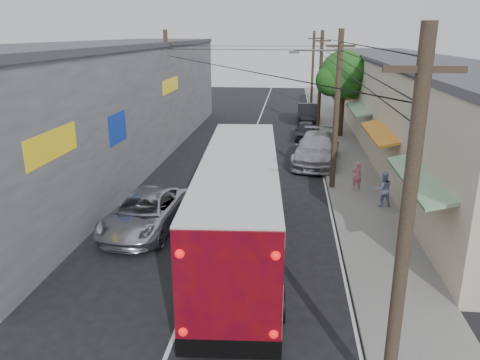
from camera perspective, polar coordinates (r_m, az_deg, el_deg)
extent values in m
plane|color=black|center=(13.44, -7.98, -18.16)|extent=(120.00, 120.00, 0.00)
cube|color=slate|center=(31.71, 12.49, 2.97)|extent=(3.00, 80.00, 0.12)
cube|color=beige|center=(33.87, 20.14, 8.31)|extent=(6.00, 40.00, 6.00)
cube|color=#4C4C51|center=(33.58, 20.71, 13.53)|extent=(6.20, 40.00, 0.30)
cube|color=#176B24|center=(17.90, 21.39, 0.39)|extent=(1.39, 6.00, 0.46)
cube|color=orange|center=(25.48, 16.96, 5.66)|extent=(1.39, 6.00, 0.46)
cube|color=#176B24|center=(33.26, 14.55, 8.49)|extent=(1.39, 6.00, 0.46)
cube|color=orange|center=(41.12, 13.04, 10.23)|extent=(1.39, 6.00, 0.46)
cube|color=#176B24|center=(49.03, 12.00, 11.41)|extent=(1.39, 6.00, 0.46)
cube|color=gray|center=(31.05, -15.65, 8.92)|extent=(7.00, 36.00, 7.00)
cube|color=#4C4C51|center=(30.76, -16.22, 15.55)|extent=(7.20, 36.00, 0.30)
cube|color=yellow|center=(16.98, -22.06, 3.98)|extent=(0.12, 3.50, 1.00)
cube|color=#1433A5|center=(22.44, -14.83, 6.14)|extent=(0.12, 2.20, 1.40)
cube|color=yellow|center=(31.75, -8.56, 11.36)|extent=(0.12, 4.00, 0.90)
cylinder|color=#473828|center=(9.63, 19.43, -6.82)|extent=(0.28, 0.28, 8.00)
cube|color=#473828|center=(8.86, 21.55, 12.44)|extent=(1.40, 0.12, 0.12)
cylinder|color=#473828|center=(23.96, 11.68, 8.03)|extent=(0.28, 0.28, 8.00)
cube|color=#473828|center=(23.66, 12.17, 15.69)|extent=(1.40, 0.12, 0.12)
cylinder|color=#473828|center=(38.80, 9.73, 11.65)|extent=(0.28, 0.28, 8.00)
cube|color=#473828|center=(38.62, 9.99, 16.37)|extent=(1.40, 0.12, 0.12)
cylinder|color=#473828|center=(53.73, 8.85, 13.26)|extent=(0.28, 0.28, 8.00)
cube|color=#473828|center=(53.60, 9.02, 16.67)|extent=(1.40, 0.12, 0.12)
cylinder|color=#473828|center=(31.84, -8.78, 10.46)|extent=(0.28, 0.28, 8.00)
cube|color=#473828|center=(31.62, -9.06, 16.22)|extent=(1.40, 0.12, 0.12)
cylinder|color=#59595E|center=(23.59, 9.38, 15.35)|extent=(2.20, 0.10, 0.10)
cube|color=#59595E|center=(23.56, 6.60, 15.21)|extent=(0.50, 0.18, 0.12)
cylinder|color=#3F2B19|center=(37.21, 12.23, 8.15)|extent=(0.44, 0.44, 4.00)
sphere|color=#154C14|center=(36.87, 12.51, 12.45)|extent=(3.60, 3.60, 3.60)
sphere|color=#154C14|center=(37.64, 13.90, 11.53)|extent=(2.60, 2.60, 2.60)
sphere|color=#154C14|center=(36.43, 11.10, 11.84)|extent=(2.40, 2.40, 2.40)
sphere|color=#154C14|center=(35.90, 13.37, 12.90)|extent=(2.20, 2.20, 2.20)
sphere|color=#154C14|center=(37.72, 11.93, 12.89)|extent=(2.00, 2.00, 2.00)
cube|color=silver|center=(17.17, -0.06, -5.12)|extent=(3.41, 12.59, 1.97)
cube|color=black|center=(17.16, 0.01, 0.03)|extent=(3.29, 10.52, 1.04)
cube|color=silver|center=(16.46, -0.06, 1.90)|extent=(3.41, 12.59, 0.52)
cube|color=maroon|center=(11.19, -1.49, -13.27)|extent=(2.57, 0.25, 3.01)
cube|color=black|center=(12.10, -1.42, -19.82)|extent=(2.59, 0.27, 0.52)
sphere|color=red|center=(11.91, -6.95, -17.86)|extent=(0.23, 0.23, 0.23)
sphere|color=red|center=(11.78, 4.12, -18.20)|extent=(0.23, 0.23, 0.23)
sphere|color=red|center=(10.84, -7.36, -8.88)|extent=(0.23, 0.23, 0.23)
sphere|color=red|center=(10.70, 4.36, -9.15)|extent=(0.23, 0.23, 0.23)
cylinder|color=black|center=(13.74, -6.47, -14.62)|extent=(0.38, 1.06, 1.04)
cylinder|color=black|center=(13.61, 4.77, -14.91)|extent=(0.38, 1.06, 1.04)
cylinder|color=black|center=(20.40, -3.32, -3.43)|extent=(0.38, 1.06, 1.04)
cylinder|color=black|center=(20.31, 3.99, -3.54)|extent=(0.38, 1.06, 1.04)
cylinder|color=black|center=(21.85, -2.93, -1.98)|extent=(0.38, 1.06, 1.04)
cylinder|color=black|center=(21.77, 3.89, -2.07)|extent=(0.38, 1.06, 1.04)
imported|color=silver|center=(19.60, -11.44, -3.89)|extent=(2.97, 5.70, 1.53)
imported|color=#ACAAB3|center=(29.41, 9.31, 3.75)|extent=(3.40, 6.63, 1.84)
imported|color=#252429|center=(36.17, 8.03, 5.97)|extent=(1.67, 3.97, 1.34)
imported|color=black|center=(43.54, 8.21, 8.09)|extent=(1.72, 4.88, 1.60)
imported|color=#D26F86|center=(24.55, 14.07, 0.54)|extent=(0.62, 0.50, 1.47)
imported|color=#97ACDC|center=(22.47, 17.06, -1.06)|extent=(0.90, 0.75, 1.64)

